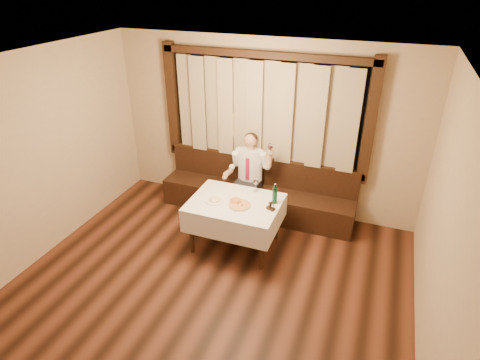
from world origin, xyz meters
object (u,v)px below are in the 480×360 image
at_px(pizza, 240,205).
at_px(seated_man, 249,169).
at_px(pasta_red, 236,200).
at_px(green_bottle, 275,195).
at_px(dining_table, 235,208).
at_px(pasta_cream, 215,199).
at_px(banquette, 257,195).
at_px(cruet_caddy, 271,207).

distance_m(pizza, seated_man, 1.05).
relative_size(pasta_red, green_bottle, 0.90).
height_order(dining_table, pasta_cream, pasta_cream).
bearing_deg(dining_table, banquette, 90.00).
distance_m(pasta_cream, seated_man, 1.03).
bearing_deg(cruet_caddy, pizza, -149.93).
relative_size(dining_table, cruet_caddy, 10.16).
bearing_deg(banquette, cruet_caddy, -63.24).
xyz_separation_m(green_bottle, cruet_caddy, (0.00, -0.19, -0.09)).
height_order(pizza, green_bottle, green_bottle).
xyz_separation_m(pasta_red, green_bottle, (0.52, 0.16, 0.09)).
xyz_separation_m(pizza, green_bottle, (0.43, 0.25, 0.11)).
bearing_deg(pizza, banquette, 95.31).
bearing_deg(pasta_cream, dining_table, 17.22).
height_order(pasta_red, cruet_caddy, cruet_caddy).
bearing_deg(green_bottle, pasta_cream, -163.02).
height_order(dining_table, seated_man, seated_man).
distance_m(banquette, pasta_cream, 1.24).
bearing_deg(pizza, cruet_caddy, 7.97).
height_order(pasta_cream, seated_man, seated_man).
xyz_separation_m(pizza, cruet_caddy, (0.43, 0.06, 0.03)).
bearing_deg(cruet_caddy, seated_man, 146.29).
height_order(pasta_cream, cruet_caddy, cruet_caddy).
bearing_deg(banquette, seated_man, -144.22).
distance_m(pasta_red, seated_man, 0.95).
relative_size(dining_table, seated_man, 0.91).
distance_m(banquette, green_bottle, 1.16).
height_order(dining_table, green_bottle, green_bottle).
relative_size(green_bottle, seated_man, 0.22).
bearing_deg(banquette, pasta_cream, -103.89).
distance_m(pasta_cream, cruet_caddy, 0.81).
bearing_deg(cruet_caddy, dining_table, -160.87).
bearing_deg(seated_man, pasta_red, -81.86).
bearing_deg(dining_table, cruet_caddy, -2.97).
height_order(pizza, cruet_caddy, cruet_caddy).
bearing_deg(pasta_cream, cruet_caddy, 4.09).
relative_size(banquette, green_bottle, 10.59).
bearing_deg(green_bottle, cruet_caddy, -90.00).
xyz_separation_m(dining_table, cruet_caddy, (0.53, -0.03, 0.15)).
relative_size(banquette, pasta_cream, 11.86).
relative_size(pasta_cream, cruet_caddy, 2.16).
height_order(pasta_red, seated_man, seated_man).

